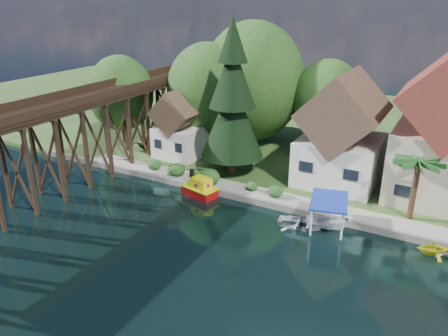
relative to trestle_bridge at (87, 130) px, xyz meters
The scene contains 16 objects.
ground 17.64m from the trestle_bridge, 17.91° to the right, with size 140.00×140.00×0.00m, color black.
bank 33.36m from the trestle_bridge, 60.97° to the left, with size 140.00×52.00×0.50m, color #27491D.
seawall 20.82m from the trestle_bridge, ahead, with size 60.00×0.40×0.62m, color slate.
promenade 22.90m from the trestle_bridge, 10.63° to the left, with size 50.00×2.60×0.06m, color gray.
trestle_bridge is the anchor object (origin of this frame).
house_left 25.42m from the trestle_bridge, 25.21° to the left, with size 7.64×8.64×11.02m.
house_center 33.96m from the trestle_bridge, 19.49° to the left, with size 8.65×9.18×13.89m.
shed 10.69m from the trestle_bridge, 61.81° to the left, with size 5.09×5.40×7.85m.
bg_trees 23.48m from the trestle_bridge, 43.41° to the left, with size 49.90×13.30×10.57m.
shrubs 12.79m from the trestle_bridge, 19.72° to the left, with size 15.76×2.47×1.70m.
conifer 14.97m from the trestle_bridge, 31.07° to the left, with size 6.42×6.42×15.81m.
palm_tree 31.06m from the trestle_bridge, 10.83° to the left, with size 4.06×4.06×5.56m.
tugboat 13.15m from the trestle_bridge, ahead, with size 3.77×2.58×2.50m.
boat_white_a 23.25m from the trestle_bridge, ahead, with size 2.81×3.93×0.81m, color silver.
boat_canopy 25.12m from the trestle_bridge, ahead, with size 3.76×4.74×2.70m.
boat_yellow 33.17m from the trestle_bridge, ahead, with size 2.13×2.47×1.30m, color gold.
Camera 1 is at (16.58, -25.11, 18.09)m, focal length 35.00 mm.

